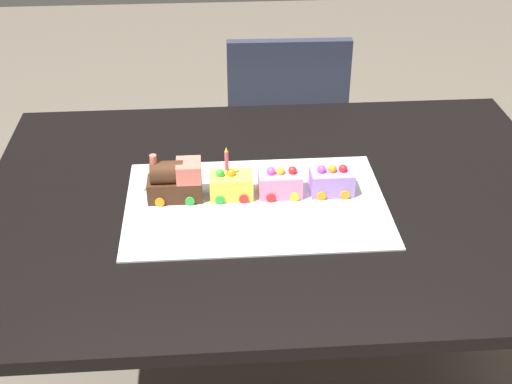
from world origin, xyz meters
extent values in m
cube|color=black|center=(0.00, 0.00, 0.72)|extent=(1.40, 1.00, 0.03)
cube|color=black|center=(-0.64, 0.44, 0.35)|extent=(0.07, 0.07, 0.71)
cube|color=black|center=(0.64, 0.44, 0.35)|extent=(0.07, 0.07, 0.71)
cube|color=#2D3347|center=(0.11, 0.90, 0.44)|extent=(0.41, 0.41, 0.04)
cube|color=#2D3347|center=(0.10, 0.72, 0.66)|extent=(0.40, 0.05, 0.40)
cube|color=#2D3347|center=(0.28, 1.07, 0.21)|extent=(0.04, 0.04, 0.42)
cube|color=#2D3347|center=(-0.06, 1.07, 0.21)|extent=(0.04, 0.04, 0.42)
cube|color=#2D3347|center=(0.27, 0.73, 0.21)|extent=(0.04, 0.04, 0.42)
cube|color=#2D3347|center=(-0.07, 0.73, 0.21)|extent=(0.04, 0.04, 0.42)
cube|color=silver|center=(-0.06, -0.04, 0.74)|extent=(0.60, 0.40, 0.00)
cube|color=#472816|center=(-0.24, 0.00, 0.77)|extent=(0.12, 0.06, 0.05)
cylinder|color=#472816|center=(-0.26, 0.00, 0.81)|extent=(0.07, 0.05, 0.05)
cube|color=#F27260|center=(-0.21, 0.00, 0.82)|extent=(0.06, 0.06, 0.04)
cylinder|color=#F27260|center=(-0.29, 0.00, 0.84)|extent=(0.02, 0.02, 0.03)
sphere|color=#F4EFCC|center=(-0.31, 0.00, 0.78)|extent=(0.02, 0.02, 0.02)
cylinder|color=orange|center=(-0.28, -0.03, 0.76)|extent=(0.02, 0.01, 0.02)
cylinder|color=green|center=(-0.21, -0.03, 0.76)|extent=(0.02, 0.01, 0.02)
cylinder|color=green|center=(-0.28, 0.04, 0.76)|extent=(0.02, 0.01, 0.02)
cylinder|color=green|center=(-0.21, 0.04, 0.76)|extent=(0.02, 0.01, 0.02)
cube|color=#F4E04C|center=(-0.11, 0.00, 0.77)|extent=(0.10, 0.06, 0.06)
cylinder|color=green|center=(-0.14, -0.03, 0.76)|extent=(0.02, 0.01, 0.02)
cylinder|color=red|center=(-0.09, -0.03, 0.76)|extent=(0.02, 0.01, 0.02)
cylinder|color=orange|center=(-0.14, 0.04, 0.76)|extent=(0.02, 0.01, 0.02)
cylinder|color=red|center=(-0.09, 0.04, 0.76)|extent=(0.02, 0.01, 0.02)
sphere|color=green|center=(-0.14, 0.00, 0.81)|extent=(0.02, 0.02, 0.02)
sphere|color=orange|center=(-0.11, 0.00, 0.81)|extent=(0.02, 0.02, 0.02)
cube|color=pink|center=(0.00, 0.00, 0.77)|extent=(0.10, 0.06, 0.06)
cylinder|color=red|center=(-0.02, -0.03, 0.76)|extent=(0.02, 0.01, 0.02)
cylinder|color=yellow|center=(0.03, -0.03, 0.76)|extent=(0.02, 0.01, 0.02)
cylinder|color=yellow|center=(-0.02, 0.04, 0.76)|extent=(0.02, 0.01, 0.02)
cylinder|color=#D84CB2|center=(0.03, 0.04, 0.76)|extent=(0.02, 0.01, 0.02)
sphere|color=yellow|center=(0.00, 0.00, 0.81)|extent=(0.02, 0.02, 0.02)
sphere|color=red|center=(0.03, 0.00, 0.81)|extent=(0.02, 0.02, 0.02)
sphere|color=#D84CB2|center=(-0.02, 0.00, 0.81)|extent=(0.02, 0.02, 0.02)
cube|color=#AD84E0|center=(0.12, 0.00, 0.77)|extent=(0.10, 0.06, 0.06)
cylinder|color=orange|center=(0.09, -0.03, 0.76)|extent=(0.02, 0.01, 0.02)
cylinder|color=orange|center=(0.15, -0.03, 0.76)|extent=(0.02, 0.01, 0.02)
cylinder|color=green|center=(0.09, 0.04, 0.76)|extent=(0.02, 0.01, 0.02)
cylinder|color=orange|center=(0.15, 0.04, 0.76)|extent=(0.02, 0.01, 0.02)
sphere|color=#D84CB2|center=(0.10, 0.00, 0.81)|extent=(0.02, 0.02, 0.02)
sphere|color=red|center=(0.15, 0.00, 0.81)|extent=(0.02, 0.02, 0.02)
sphere|color=orange|center=(0.12, 0.00, 0.81)|extent=(0.02, 0.02, 0.02)
cylinder|color=#F24C59|center=(-0.12, 0.00, 0.84)|extent=(0.01, 0.01, 0.05)
cone|color=yellow|center=(-0.12, 0.00, 0.87)|extent=(0.01, 0.01, 0.01)
camera|label=1|loc=(-0.16, -1.37, 1.61)|focal=48.54mm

